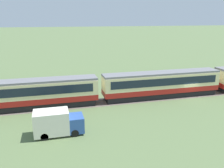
{
  "coord_description": "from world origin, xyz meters",
  "views": [
    {
      "loc": [
        -20.89,
        -31.48,
        12.25
      ],
      "look_at": [
        -11.41,
        4.97,
        1.63
      ],
      "focal_mm": 38.0,
      "sensor_mm": 36.0,
      "label": 1
    }
  ],
  "objects": [
    {
      "name": "delivery_truck_blue",
      "position": [
        -20.73,
        -7.44,
        1.37
      ],
      "size": [
        5.24,
        2.28,
        2.74
      ],
      "color": "#2D519E",
      "rests_on": "ground_plane"
    },
    {
      "name": "railway_track",
      "position": [
        -10.31,
        1.22,
        0.01
      ],
      "size": [
        133.23,
        3.6,
        0.04
      ],
      "color": "#665B51",
      "rests_on": "ground_plane"
    },
    {
      "name": "passenger_train",
      "position": [
        -13.96,
        1.22,
        2.27
      ],
      "size": [
        78.51,
        2.92,
        4.08
      ],
      "color": "#AD1E19",
      "rests_on": "ground_plane"
    },
    {
      "name": "ground_plane",
      "position": [
        0.0,
        0.0,
        0.0
      ],
      "size": [
        600.0,
        600.0,
        0.0
      ],
      "primitive_type": "plane",
      "color": "#566B42"
    }
  ]
}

